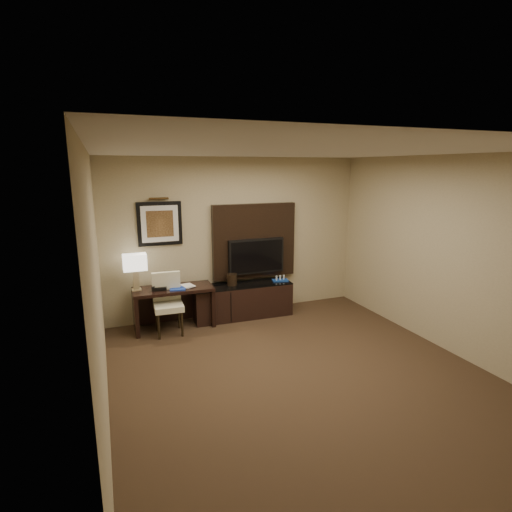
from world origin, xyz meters
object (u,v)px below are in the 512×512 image
tv (256,256)px  table_lamp (135,273)px  desk_chair (169,306)px  desk_phone (160,286)px  desk (174,308)px  credenza (243,300)px  minibar_tray (280,278)px  ice_bucket (232,279)px

tv → table_lamp: tv is taller
desk_chair → desk_phone: size_ratio=4.12×
desk → table_lamp: size_ratio=2.21×
credenza → desk_chair: size_ratio=1.87×
credenza → minibar_tray: bearing=-1.3°
credenza → desk_chair: (-1.30, -0.27, 0.16)m
table_lamp → credenza: bearing=-1.0°
desk → desk_phone: bearing=-174.9°
desk → minibar_tray: bearing=2.0°
desk → minibar_tray: (1.87, 0.01, 0.30)m
desk_phone → table_lamp: bearing=178.4°
credenza → tv: tv is taller
desk_chair → ice_bucket: (1.12, 0.30, 0.23)m
tv → minibar_tray: (0.38, -0.18, -0.39)m
desk_chair → desk_phone: bearing=116.0°
desk → ice_bucket: 1.06m
tv → desk_chair: (-1.61, -0.41, -0.57)m
table_lamp → minibar_tray: 2.44m
ice_bucket → minibar_tray: bearing=-4.2°
tv → ice_bucket: (-0.49, -0.11, -0.34)m
desk_chair → desk: bearing=64.8°
ice_bucket → desk_chair: bearing=-165.1°
desk → tv: 1.65m
desk_phone → minibar_tray: bearing=14.0°
tv → desk_chair: size_ratio=1.11×
desk_chair → desk_phone: 0.35m
credenza → ice_bucket: size_ratio=8.67×
desk → table_lamp: table_lamp is taller
tv → table_lamp: size_ratio=1.78×
table_lamp → ice_bucket: table_lamp is taller
desk_chair → minibar_tray: size_ratio=3.32×
table_lamp → minibar_tray: table_lamp is taller
ice_bucket → minibar_tray: ice_bucket is taller
credenza → minibar_tray: (0.69, -0.04, 0.34)m
tv → desk_phone: 1.73m
tv → ice_bucket: tv is taller
tv → table_lamp: (-2.04, -0.11, -0.07)m
desk → tv: size_ratio=1.24×
desk → desk_phone: desk_phone is taller
desk_chair → ice_bucket: bearing=17.6°
desk → ice_bucket: size_ratio=6.39×
desk → minibar_tray: 1.89m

